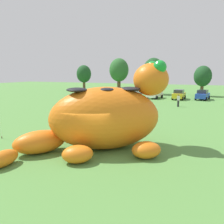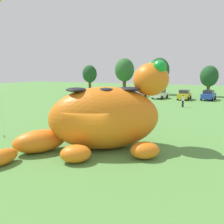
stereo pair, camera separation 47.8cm
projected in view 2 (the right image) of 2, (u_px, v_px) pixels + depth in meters
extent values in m
plane|color=#568E42|center=(92.00, 152.00, 13.14)|extent=(160.00, 160.00, 0.00)
ellipsoid|color=orange|center=(105.00, 118.00, 13.62)|extent=(7.51, 6.74, 3.83)
ellipsoid|color=orange|center=(151.00, 80.00, 13.74)|extent=(2.98, 2.94, 2.02)
sphere|color=green|center=(153.00, 67.00, 14.20)|extent=(0.81, 0.81, 0.81)
sphere|color=green|center=(160.00, 67.00, 13.12)|extent=(0.81, 0.81, 0.81)
ellipsoid|color=black|center=(130.00, 89.00, 13.59)|extent=(1.89, 1.96, 0.26)
ellipsoid|color=black|center=(105.00, 89.00, 13.31)|extent=(1.89, 1.96, 0.26)
ellipsoid|color=black|center=(76.00, 90.00, 13.01)|extent=(1.89, 1.96, 0.26)
ellipsoid|color=orange|center=(126.00, 131.00, 16.27)|extent=(2.01, 1.91, 0.94)
ellipsoid|color=orange|center=(145.00, 150.00, 12.16)|extent=(2.01, 1.91, 0.94)
ellipsoid|color=orange|center=(74.00, 134.00, 15.43)|extent=(2.01, 1.91, 0.94)
ellipsoid|color=orange|center=(76.00, 154.00, 11.65)|extent=(2.01, 1.91, 0.94)
ellipsoid|color=orange|center=(40.00, 141.00, 13.13)|extent=(2.99, 3.39, 1.34)
ellipsoid|color=orange|center=(2.00, 157.00, 11.31)|extent=(0.90, 1.79, 0.82)
cube|color=#1E7238|center=(121.00, 92.00, 44.88)|extent=(2.45, 4.35, 0.80)
cube|color=#2D333D|center=(121.00, 89.00, 44.63)|extent=(1.84, 2.22, 0.60)
cylinder|color=black|center=(121.00, 94.00, 46.45)|extent=(0.36, 0.67, 0.64)
cylinder|color=black|center=(128.00, 94.00, 45.46)|extent=(0.36, 0.67, 0.64)
cylinder|color=black|center=(114.00, 95.00, 44.43)|extent=(0.36, 0.67, 0.64)
cylinder|color=black|center=(121.00, 95.00, 43.44)|extent=(0.36, 0.67, 0.64)
cube|color=#B7BABF|center=(138.00, 93.00, 42.74)|extent=(2.38, 4.33, 0.80)
cube|color=#2D333D|center=(138.00, 90.00, 42.49)|extent=(1.81, 2.20, 0.60)
cylinder|color=black|center=(138.00, 95.00, 44.31)|extent=(0.35, 0.67, 0.64)
cylinder|color=black|center=(145.00, 95.00, 43.35)|extent=(0.35, 0.67, 0.64)
cylinder|color=black|center=(131.00, 96.00, 42.26)|extent=(0.35, 0.67, 0.64)
cylinder|color=black|center=(139.00, 96.00, 41.30)|extent=(0.35, 0.67, 0.64)
cube|color=white|center=(160.00, 95.00, 40.22)|extent=(2.38, 4.33, 0.80)
cube|color=#2D333D|center=(160.00, 91.00, 39.98)|extent=(1.81, 2.20, 0.60)
cylinder|color=black|center=(158.00, 96.00, 41.80)|extent=(0.35, 0.67, 0.64)
cylinder|color=black|center=(167.00, 96.00, 40.84)|extent=(0.35, 0.67, 0.64)
cylinder|color=black|center=(153.00, 97.00, 39.75)|extent=(0.35, 0.67, 0.64)
cylinder|color=black|center=(162.00, 98.00, 38.79)|extent=(0.35, 0.67, 0.64)
cube|color=yellow|center=(184.00, 96.00, 38.61)|extent=(1.92, 4.19, 0.80)
cube|color=#2D333D|center=(184.00, 92.00, 38.35)|extent=(1.60, 2.05, 0.60)
cylinder|color=black|center=(181.00, 97.00, 40.17)|extent=(0.27, 0.65, 0.64)
cylinder|color=black|center=(191.00, 97.00, 39.38)|extent=(0.27, 0.65, 0.64)
cylinder|color=black|center=(178.00, 98.00, 37.97)|extent=(0.27, 0.65, 0.64)
cylinder|color=black|center=(188.00, 99.00, 37.18)|extent=(0.27, 0.65, 0.64)
cube|color=#2347B7|center=(209.00, 96.00, 37.94)|extent=(2.36, 4.33, 0.80)
cube|color=#2D333D|center=(209.00, 92.00, 37.69)|extent=(1.80, 2.19, 0.60)
cylinder|color=black|center=(205.00, 97.00, 39.51)|extent=(0.34, 0.67, 0.64)
cylinder|color=black|center=(215.00, 98.00, 38.56)|extent=(0.34, 0.67, 0.64)
cylinder|color=black|center=(201.00, 99.00, 37.45)|extent=(0.34, 0.67, 0.64)
cylinder|color=black|center=(212.00, 99.00, 36.50)|extent=(0.34, 0.67, 0.64)
cylinder|color=brown|center=(90.00, 86.00, 57.18)|extent=(0.66, 0.66, 2.30)
ellipsoid|color=#1E4C23|center=(90.00, 74.00, 56.63)|extent=(3.67, 3.67, 4.41)
cylinder|color=brown|center=(124.00, 87.00, 52.16)|extent=(0.80, 0.80, 2.79)
ellipsoid|color=#2D662D|center=(124.00, 70.00, 51.49)|extent=(4.47, 4.47, 5.36)
cylinder|color=brown|center=(158.00, 88.00, 48.00)|extent=(0.78, 0.78, 2.73)
ellipsoid|color=#1E4C23|center=(159.00, 70.00, 47.34)|extent=(4.37, 4.37, 5.25)
cylinder|color=brown|center=(208.00, 91.00, 43.56)|extent=(0.60, 0.60, 2.11)
ellipsoid|color=#1E4C23|center=(209.00, 76.00, 43.05)|extent=(3.38, 3.38, 4.05)
cylinder|color=black|center=(183.00, 104.00, 30.30)|extent=(0.26, 0.26, 0.88)
cube|color=white|center=(183.00, 99.00, 30.17)|extent=(0.38, 0.22, 0.60)
sphere|color=brown|center=(183.00, 95.00, 30.10)|extent=(0.22, 0.22, 0.22)
cylinder|color=black|center=(130.00, 101.00, 33.24)|extent=(0.26, 0.26, 0.88)
cube|color=black|center=(130.00, 96.00, 33.11)|extent=(0.38, 0.22, 0.60)
sphere|color=#9E7051|center=(130.00, 93.00, 33.03)|extent=(0.22, 0.22, 0.22)
cylinder|color=#726656|center=(112.00, 100.00, 34.60)|extent=(0.26, 0.26, 0.88)
cube|color=black|center=(112.00, 95.00, 34.47)|extent=(0.38, 0.22, 0.60)
sphere|color=tan|center=(112.00, 93.00, 34.40)|extent=(0.22, 0.22, 0.22)
cylinder|color=black|center=(106.00, 117.00, 21.60)|extent=(0.26, 0.26, 0.88)
cube|color=#338C4C|center=(106.00, 109.00, 21.47)|extent=(0.38, 0.22, 0.60)
sphere|color=tan|center=(106.00, 105.00, 21.40)|extent=(0.22, 0.22, 0.22)
cylinder|color=brown|center=(4.00, 136.00, 16.20)|extent=(0.06, 0.06, 0.15)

